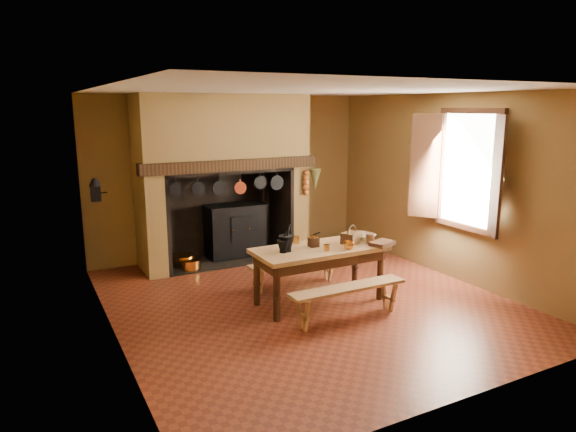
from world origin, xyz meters
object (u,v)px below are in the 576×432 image
at_px(bench_front, 348,295).
at_px(mixing_bowl, 362,237).
at_px(work_table, 320,256).
at_px(wicker_basket, 352,237).
at_px(coffee_grinder, 313,241).
at_px(iron_range, 236,230).

bearing_deg(bench_front, mixing_bowl, 45.30).
bearing_deg(work_table, bench_front, -90.00).
xyz_separation_m(work_table, wicker_basket, (0.49, -0.03, 0.21)).
height_order(bench_front, mixing_bowl, mixing_bowl).
bearing_deg(work_table, wicker_basket, -3.68).
distance_m(bench_front, wicker_basket, 0.96).
height_order(bench_front, wicker_basket, wicker_basket).
bearing_deg(coffee_grinder, work_table, -48.92).
distance_m(work_table, coffee_grinder, 0.21).
distance_m(work_table, mixing_bowl, 0.74).
bearing_deg(mixing_bowl, iron_range, 109.67).
bearing_deg(bench_front, work_table, 90.00).
distance_m(bench_front, mixing_bowl, 1.14).
height_order(bench_front, coffee_grinder, coffee_grinder).
relative_size(coffee_grinder, wicker_basket, 0.58).
bearing_deg(mixing_bowl, coffee_grinder, 178.77).
distance_m(iron_range, mixing_bowl, 2.68).
bearing_deg(wicker_basket, bench_front, -151.17).
height_order(work_table, coffee_grinder, coffee_grinder).
bearing_deg(wicker_basket, coffee_grinder, 145.08).
height_order(iron_range, bench_front, iron_range).
bearing_deg(coffee_grinder, wicker_basket, -8.20).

